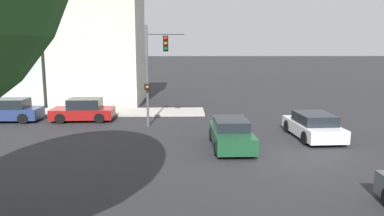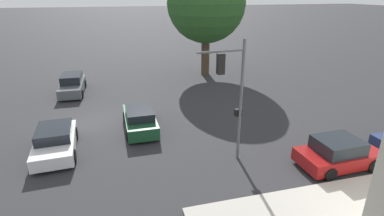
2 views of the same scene
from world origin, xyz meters
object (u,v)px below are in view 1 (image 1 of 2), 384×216
crossing_car_1 (313,126)px  parked_car_1 (9,111)px  crossing_car_0 (231,134)px  traffic_signal (156,62)px  parked_car_0 (84,110)px

crossing_car_1 → parked_car_1: parked_car_1 is taller
crossing_car_1 → crossing_car_0: bearing=107.2°
parked_car_1 → traffic_signal: bearing=169.1°
crossing_car_1 → parked_car_1: 18.50m
parked_car_0 → parked_car_1: parked_car_1 is taller
crossing_car_1 → parked_car_0: parked_car_0 is taller
crossing_car_0 → crossing_car_1: 4.79m
crossing_car_0 → crossing_car_1: crossing_car_0 is taller
traffic_signal → parked_car_0: (1.91, 4.81, -3.16)m
parked_car_0 → crossing_car_0: bearing=141.2°
crossing_car_0 → parked_car_1: 14.84m
crossing_car_1 → traffic_signal: bearing=67.3°
crossing_car_0 → parked_car_0: parked_car_0 is taller
traffic_signal → crossing_car_1: 9.44m
crossing_car_0 → parked_car_1: (6.42, 13.38, 0.03)m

